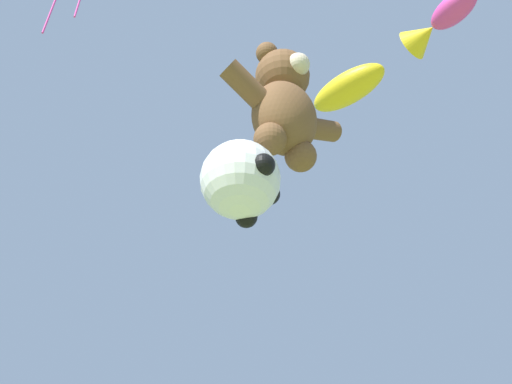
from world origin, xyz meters
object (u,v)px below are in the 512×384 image
(fish_kite_magenta, at_px, (438,23))
(soccer_ball_kite, at_px, (241,180))
(teddy_bear_kite, at_px, (284,104))
(fish_kite_goldfin, at_px, (323,103))

(fish_kite_magenta, bearing_deg, soccer_ball_kite, 152.77)
(teddy_bear_kite, bearing_deg, fish_kite_magenta, -32.09)
(teddy_bear_kite, xyz_separation_m, fish_kite_goldfin, (2.00, 1.06, 2.26))
(soccer_ball_kite, distance_m, fish_kite_magenta, 5.42)
(fish_kite_magenta, bearing_deg, fish_kite_goldfin, 98.73)
(teddy_bear_kite, relative_size, soccer_ball_kite, 2.02)
(soccer_ball_kite, bearing_deg, fish_kite_goldfin, 19.87)
(teddy_bear_kite, distance_m, fish_kite_goldfin, 3.20)
(soccer_ball_kite, relative_size, fish_kite_magenta, 0.77)
(teddy_bear_kite, xyz_separation_m, soccer_ball_kite, (-0.69, 0.09, -1.75))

